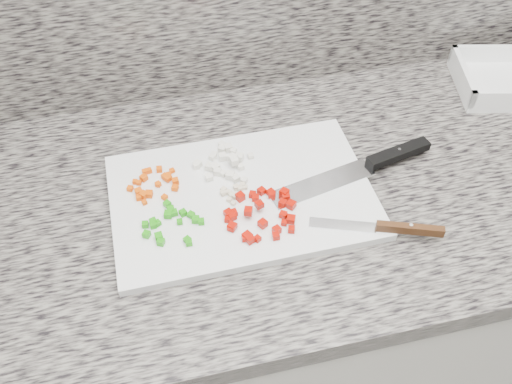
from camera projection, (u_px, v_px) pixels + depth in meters
cabinet at (288, 317)px, 1.36m from camera, size 3.92×0.62×0.86m
countertop at (298, 189)px, 1.03m from camera, size 3.96×0.64×0.04m
cutting_board at (242, 196)px, 0.98m from camera, size 0.45×0.30×0.01m
carrot_pile at (153, 184)px, 0.98m from camera, size 0.09×0.08×0.01m
onion_pile at (224, 162)px, 1.02m from camera, size 0.11×0.11×0.02m
green_pepper_pile at (170, 223)px, 0.92m from camera, size 0.10×0.10×0.01m
red_pepper_pile at (262, 213)px, 0.94m from camera, size 0.13×0.11×0.02m
garlic_pile at (233, 192)px, 0.97m from camera, size 0.05×0.05×0.01m
chef_knife at (373, 163)px, 1.02m from camera, size 0.32×0.10×0.02m
paring_knife at (393, 228)px, 0.92m from camera, size 0.21×0.09×0.02m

